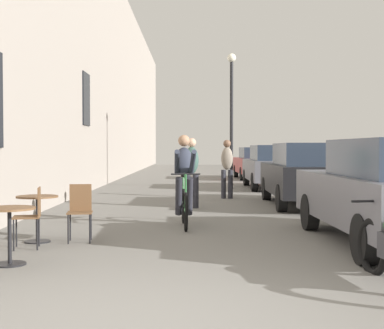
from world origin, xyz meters
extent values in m
plane|color=slate|center=(0.00, 0.00, 0.00)|extent=(88.00, 88.00, 0.00)
cube|color=gray|center=(-3.45, 14.00, 4.68)|extent=(0.50, 68.00, 9.36)
cube|color=black|center=(-3.18, 13.47, 3.04)|extent=(0.04, 1.10, 1.70)
cylinder|color=black|center=(-2.03, 2.40, 0.01)|extent=(0.40, 0.40, 0.02)
cylinder|color=black|center=(-2.03, 2.40, 0.36)|extent=(0.05, 0.05, 0.67)
cylinder|color=brown|center=(-2.03, 2.40, 0.71)|extent=(0.64, 0.64, 0.02)
cylinder|color=black|center=(-2.16, 4.07, 0.01)|extent=(0.40, 0.40, 0.02)
cylinder|color=black|center=(-2.16, 4.07, 0.36)|extent=(0.05, 0.05, 0.67)
cylinder|color=brown|center=(-2.16, 4.07, 0.71)|extent=(0.64, 0.64, 0.02)
cylinder|color=black|center=(-1.32, 3.93, 0.23)|extent=(0.02, 0.02, 0.45)
cylinder|color=black|center=(-1.64, 3.89, 0.23)|extent=(0.02, 0.02, 0.45)
cylinder|color=black|center=(-1.36, 4.25, 0.23)|extent=(0.02, 0.02, 0.45)
cylinder|color=black|center=(-1.68, 4.21, 0.23)|extent=(0.02, 0.02, 0.45)
cube|color=brown|center=(-1.50, 4.07, 0.46)|extent=(0.42, 0.42, 0.02)
cube|color=brown|center=(-1.52, 4.25, 0.68)|extent=(0.34, 0.06, 0.42)
cylinder|color=black|center=(-2.28, 3.32, 0.23)|extent=(0.02, 0.02, 0.45)
cylinder|color=black|center=(-2.35, 3.64, 0.23)|extent=(0.02, 0.02, 0.45)
cylinder|color=black|center=(-1.97, 3.39, 0.23)|extent=(0.02, 0.02, 0.45)
cylinder|color=black|center=(-2.03, 3.70, 0.23)|extent=(0.02, 0.02, 0.45)
cube|color=brown|center=(-2.16, 3.51, 0.46)|extent=(0.45, 0.45, 0.02)
cube|color=brown|center=(-1.98, 3.55, 0.68)|extent=(0.09, 0.34, 0.42)
torus|color=black|center=(0.13, 5.24, 0.33)|extent=(0.09, 0.71, 0.71)
torus|color=black|center=(0.07, 6.29, 0.33)|extent=(0.09, 0.71, 0.71)
cylinder|color=#2D6B38|center=(0.08, 6.20, 0.61)|extent=(0.05, 0.22, 0.58)
cylinder|color=#2D6B38|center=(0.11, 5.70, 0.95)|extent=(0.08, 0.83, 0.14)
cylinder|color=#2D6B38|center=(0.13, 5.26, 0.67)|extent=(0.04, 0.09, 0.67)
cylinder|color=#2D6B38|center=(0.10, 5.79, 0.37)|extent=(0.09, 1.00, 0.12)
cylinder|color=black|center=(0.13, 5.29, 1.00)|extent=(0.52, 0.06, 0.03)
ellipsoid|color=black|center=(0.08, 6.11, 0.93)|extent=(0.12, 0.24, 0.06)
ellipsoid|color=#2D3342|center=(0.09, 6.03, 1.21)|extent=(0.36, 0.37, 0.59)
sphere|color=#A57A5B|center=(0.09, 5.99, 1.60)|extent=(0.22, 0.22, 0.22)
cylinder|color=#26262D|center=(0.19, 5.95, 0.55)|extent=(0.15, 0.40, 0.75)
cylinder|color=#26262D|center=(-0.01, 5.94, 0.55)|extent=(0.15, 0.40, 0.75)
cylinder|color=#2D3342|center=(0.25, 5.65, 1.20)|extent=(0.15, 0.75, 0.48)
cylinder|color=#2D3342|center=(-0.03, 5.63, 1.20)|extent=(0.12, 0.75, 0.48)
cylinder|color=#26262D|center=(0.14, 8.94, 0.42)|extent=(0.14, 0.14, 0.83)
cylinder|color=#26262D|center=(0.34, 8.93, 0.42)|extent=(0.14, 0.14, 0.83)
ellipsoid|color=#38564C|center=(0.24, 8.94, 1.16)|extent=(0.35, 0.25, 0.66)
sphere|color=tan|center=(0.24, 8.94, 1.59)|extent=(0.22, 0.22, 0.22)
cylinder|color=#26262D|center=(1.16, 11.53, 0.42)|extent=(0.14, 0.14, 0.83)
cylinder|color=#26262D|center=(1.36, 11.49, 0.42)|extent=(0.14, 0.14, 0.83)
ellipsoid|color=gray|center=(1.26, 11.51, 1.16)|extent=(0.37, 0.29, 0.66)
sphere|color=brown|center=(1.26, 11.51, 1.59)|extent=(0.22, 0.22, 0.22)
cylinder|color=black|center=(1.68, 15.70, 2.30)|extent=(0.12, 0.12, 4.60)
sphere|color=silver|center=(1.68, 15.70, 4.74)|extent=(0.32, 0.32, 0.32)
cylinder|color=black|center=(2.34, 5.33, 0.32)|extent=(0.22, 0.65, 0.64)
cylinder|color=black|center=(2.41, 2.38, 0.32)|extent=(0.22, 0.65, 0.64)
cube|color=black|center=(3.15, 9.56, 0.68)|extent=(1.91, 4.47, 0.72)
cube|color=#283342|center=(3.14, 9.02, 1.31)|extent=(1.58, 2.42, 0.54)
cylinder|color=black|center=(2.34, 11.04, 0.32)|extent=(0.22, 0.64, 0.64)
cylinder|color=black|center=(4.01, 11.01, 0.32)|extent=(0.22, 0.64, 0.64)
cylinder|color=black|center=(2.29, 8.10, 0.32)|extent=(0.22, 0.64, 0.64)
cylinder|color=black|center=(3.96, 8.08, 0.32)|extent=(0.22, 0.64, 0.64)
cube|color=#595960|center=(3.18, 15.55, 0.67)|extent=(1.83, 4.40, 0.71)
cube|color=#283342|center=(3.18, 15.03, 1.30)|extent=(1.53, 2.38, 0.53)
cylinder|color=black|center=(2.36, 17.00, 0.32)|extent=(0.21, 0.63, 0.63)
cylinder|color=black|center=(4.01, 17.00, 0.32)|extent=(0.21, 0.63, 0.63)
cylinder|color=black|center=(2.35, 14.10, 0.32)|extent=(0.21, 0.63, 0.63)
cylinder|color=black|center=(4.00, 14.10, 0.32)|extent=(0.21, 0.63, 0.63)
cube|color=maroon|center=(3.27, 21.81, 0.65)|extent=(1.83, 4.24, 0.68)
cube|color=#283342|center=(3.28, 21.31, 1.24)|extent=(1.51, 2.30, 0.51)
cylinder|color=black|center=(2.45, 23.18, 0.30)|extent=(0.21, 0.61, 0.61)
cylinder|color=black|center=(4.03, 23.22, 0.30)|extent=(0.21, 0.61, 0.61)
cylinder|color=black|center=(2.51, 20.41, 0.30)|extent=(0.21, 0.61, 0.61)
cylinder|color=black|center=(4.09, 20.44, 0.30)|extent=(0.21, 0.61, 0.61)
torus|color=black|center=(2.36, 1.97, 0.30)|extent=(0.19, 0.70, 0.69)
cylinder|color=black|center=(2.37, 1.88, 0.85)|extent=(0.62, 0.12, 0.03)
camera|label=1|loc=(0.24, -4.46, 1.46)|focal=51.74mm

